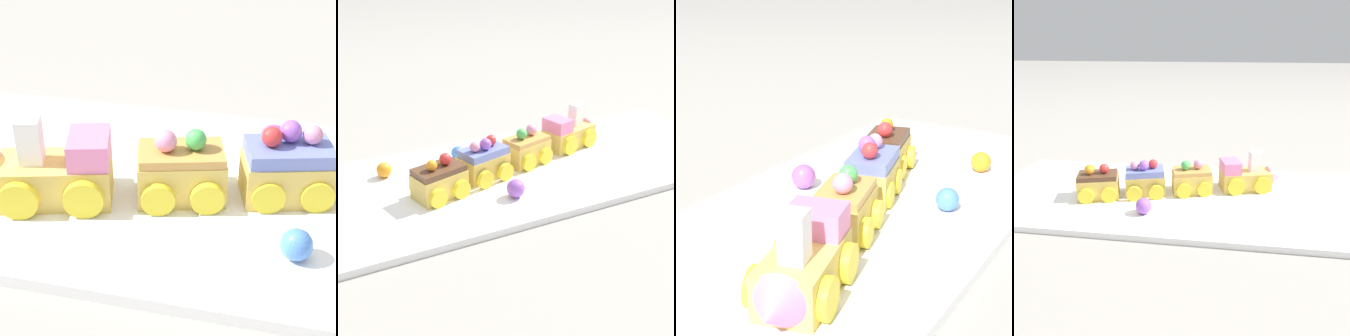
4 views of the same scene
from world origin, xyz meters
The scene contains 7 objects.
ground_plane centered at (0.00, 0.00, 0.00)m, with size 10.00×10.00×0.00m, color gray.
display_board centered at (0.00, 0.00, 0.01)m, with size 0.83×0.32×0.01m, color white.
cake_train_locomotive centered at (0.13, 0.05, 0.04)m, with size 0.14×0.09×0.08m.
cake_car_caramel centered at (0.01, 0.02, 0.04)m, with size 0.09×0.08×0.07m.
cake_car_blueberry centered at (-0.08, 0.00, 0.04)m, with size 0.09×0.08×0.07m.
gumball_blue centered at (-0.10, 0.09, 0.03)m, with size 0.03×0.03×0.03m, color #4C84E0.
gumball_purple centered at (-0.06, -0.09, 0.03)m, with size 0.03×0.03×0.03m, color #9956C6.
Camera 1 is at (-0.08, 0.45, 0.31)m, focal length 60.00 mm.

